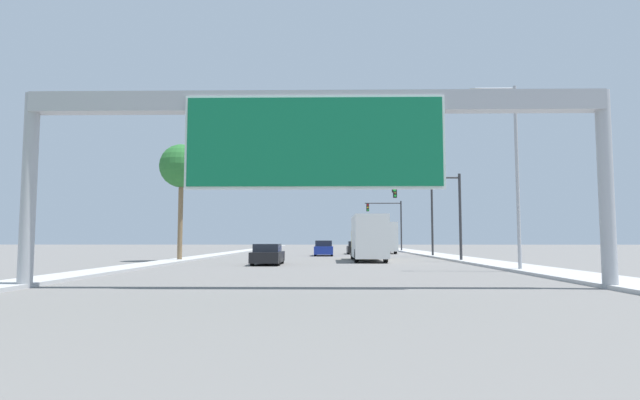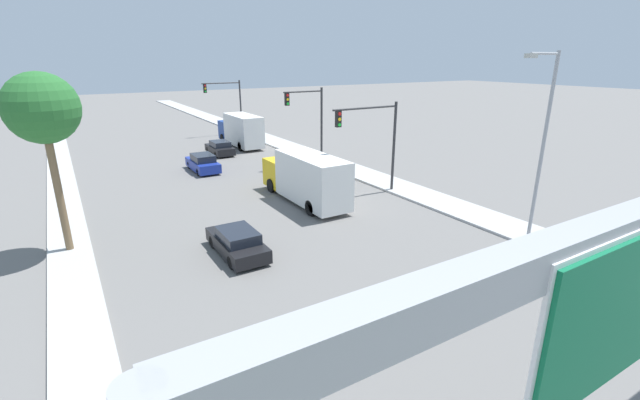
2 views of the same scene
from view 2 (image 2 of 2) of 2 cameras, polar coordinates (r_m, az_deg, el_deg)
sidewalk_right at (r=50.96m, az=-5.95°, el=7.72°), size 3.00×120.00×0.15m
median_strip_left at (r=46.25m, az=-31.40°, el=4.02°), size 2.00×120.00×0.15m
car_mid_center at (r=45.20m, az=-13.20°, el=6.75°), size 1.85×4.24×1.43m
car_near_center at (r=21.91m, az=-10.97°, el=-5.56°), size 1.83×4.46×1.36m
car_mid_right at (r=38.78m, az=-15.35°, el=4.76°), size 1.85×4.59×1.52m
truck_box_primary at (r=28.91m, az=-1.89°, el=2.96°), size 2.35×8.73×3.41m
truck_box_secondary at (r=48.94m, az=-10.52°, el=9.12°), size 2.34×8.57×3.56m
traffic_light_near_intersection at (r=30.29m, az=7.47°, el=8.83°), size 5.38×0.32×6.54m
traffic_light_mid_block at (r=38.78m, az=-1.23°, el=11.25°), size 3.87×0.32×6.96m
traffic_light_far_intersection at (r=56.75m, az=-12.05°, el=13.11°), size 4.97×0.32×6.78m
palm_tree_background at (r=23.82m, az=-33.08°, el=10.01°), size 3.30×3.30×8.88m
street_lamp_right at (r=23.95m, az=27.42°, el=7.34°), size 2.47×0.28×9.77m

